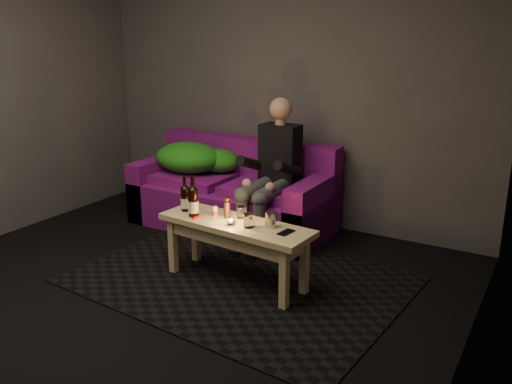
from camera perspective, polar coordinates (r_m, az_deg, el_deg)
floor at (r=3.75m, az=-13.62°, el=-12.49°), size 4.50×4.50×0.00m
room at (r=3.64m, az=-10.21°, el=13.96°), size 4.50×4.50×4.50m
rug at (r=4.12m, az=-1.73°, el=-9.17°), size 2.47×1.89×0.01m
sofa at (r=5.13m, az=-2.31°, el=-0.42°), size 1.87×0.84×0.80m
green_blanket at (r=5.29m, az=-6.51°, el=3.54°), size 0.82×0.56×0.28m
person at (r=4.67m, az=1.66°, el=2.39°), size 0.34×0.78×1.25m
coffee_table at (r=3.92m, az=-2.16°, el=-4.34°), size 1.20×0.47×0.48m
beer_bottle_a at (r=4.13m, az=-7.47°, el=-0.67°), size 0.07×0.07×0.27m
beer_bottle_b at (r=4.00m, az=-6.63°, el=-0.99°), size 0.08×0.08×0.31m
salt_shaker at (r=4.00m, az=-4.35°, el=-2.03°), size 0.04×0.04×0.08m
pepper_mill at (r=3.96m, az=-3.05°, el=-1.88°), size 0.05×0.05×0.12m
tumbler_back at (r=3.96m, az=-1.52°, el=-2.14°), size 0.08×0.08×0.09m
tealight at (r=3.84m, az=-2.69°, el=-3.14°), size 0.05×0.05×0.04m
tumbler_front at (r=3.77m, az=-0.75°, el=-3.00°), size 0.10×0.10×0.10m
steel_cup at (r=3.77m, az=1.58°, el=-2.93°), size 0.10×0.10×0.11m
smartphone at (r=3.69m, az=3.18°, el=-4.27°), size 0.08×0.14×0.01m
red_lighter at (r=3.99m, az=-6.38°, el=-2.66°), size 0.02×0.07×0.01m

